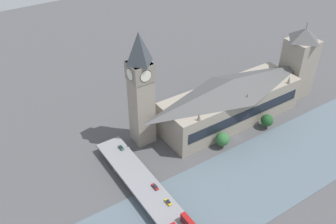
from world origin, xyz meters
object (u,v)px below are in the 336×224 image
victoria_tower (299,62)px  car_southbound_lead (168,202)px  double_decker_bus_mid (189,223)px  car_northbound_mid (155,187)px  road_bridge (170,218)px  parliament_hall (231,100)px  car_northbound_tail (121,148)px  clock_tower (141,87)px

victoria_tower → car_southbound_lead: (-40.64, 133.90, -18.26)m
double_decker_bus_mid → car_northbound_mid: double_decker_bus_mid is taller
road_bridge → car_northbound_mid: (19.18, -3.56, 1.72)m
victoria_tower → car_southbound_lead: size_ratio=11.90×
double_decker_bus_mid → road_bridge: bearing=21.4°
parliament_hall → car_southbound_lead: bearing=118.7°
double_decker_bus_mid → car_northbound_tail: 64.32m
victoria_tower → car_northbound_mid: victoria_tower is taller
road_bridge → victoria_tower: bearing=-70.8°
car_northbound_tail → car_southbound_lead: car_northbound_tail is taller
car_northbound_tail → parliament_hall: bearing=-95.4°
double_decker_bus_mid → car_northbound_mid: (28.58, 0.13, -2.06)m
parliament_hall → double_decker_bus_mid: 93.74m
car_northbound_mid → victoria_tower: bearing=-77.9°
clock_tower → car_southbound_lead: clock_tower is taller
victoria_tower → car_northbound_mid: 138.16m
victoria_tower → double_decker_bus_mid: size_ratio=5.14×
parliament_hall → car_southbound_lead: size_ratio=21.17×
clock_tower → double_decker_bus_mid: size_ratio=6.76×
double_decker_bus_mid → car_southbound_lead: bearing=0.5°
double_decker_bus_mid → parliament_hall: bearing=-52.2°
clock_tower → road_bridge: 72.16m
car_northbound_mid → car_northbound_tail: car_northbound_tail is taller
parliament_hall → car_southbound_lead: 84.89m
clock_tower → road_bridge: (-60.96, 20.99, -32.42)m
parliament_hall → double_decker_bus_mid: parliament_hall is taller
car_northbound_mid → car_southbound_lead: size_ratio=1.08×
clock_tower → car_northbound_mid: (-41.78, 17.43, -30.70)m
road_bridge → double_decker_bus_mid: double_decker_bus_mid is taller
car_northbound_tail → car_southbound_lead: size_ratio=0.96×
clock_tower → double_decker_bus_mid: bearing=166.2°
car_northbound_mid → car_southbound_lead: car_northbound_mid is taller
victoria_tower → car_northbound_mid: (-28.75, 133.90, -18.24)m
parliament_hall → road_bridge: bearing=121.7°
road_bridge → double_decker_bus_mid: (-9.40, -3.69, 3.78)m
car_northbound_tail → clock_tower: bearing=-71.2°
road_bridge → car_northbound_mid: size_ratio=27.49×
parliament_hall → double_decker_bus_mid: bearing=127.8°
victoria_tower → road_bridge: victoria_tower is taller
clock_tower → car_northbound_tail: size_ratio=16.36×
clock_tower → double_decker_bus_mid: clock_tower is taller
clock_tower → double_decker_bus_mid: (-70.36, 17.30, -28.64)m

